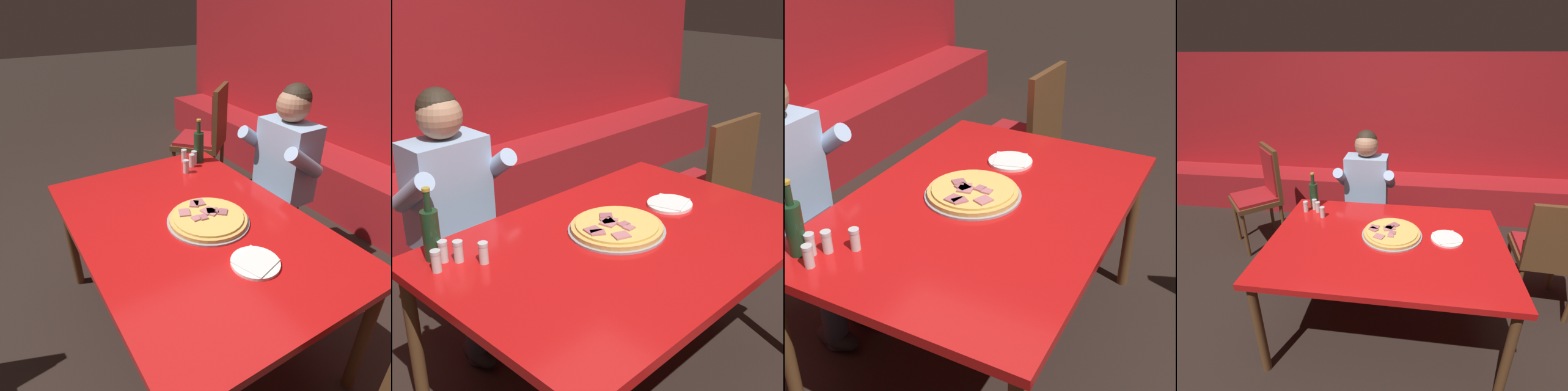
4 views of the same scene
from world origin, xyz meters
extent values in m
plane|color=black|center=(0.00, 0.00, 0.00)|extent=(24.00, 24.00, 0.00)
cube|color=#A3191E|center=(0.00, 1.86, 0.23)|extent=(6.46, 0.48, 0.46)
cylinder|color=brown|center=(-0.72, -0.48, 0.35)|extent=(0.06, 0.06, 0.70)
cylinder|color=brown|center=(-0.72, 0.48, 0.35)|extent=(0.06, 0.06, 0.70)
cylinder|color=brown|center=(0.72, 0.48, 0.35)|extent=(0.06, 0.06, 0.70)
cube|color=red|center=(0.00, 0.00, 0.72)|extent=(1.56, 1.08, 0.04)
cylinder|color=#9E9EA3|center=(0.03, 0.07, 0.75)|extent=(0.41, 0.41, 0.01)
cylinder|color=#DBA856|center=(0.03, 0.07, 0.76)|extent=(0.39, 0.39, 0.02)
cylinder|color=#E5BC5B|center=(0.03, 0.07, 0.78)|extent=(0.35, 0.35, 0.01)
cube|color=#C6757A|center=(0.00, 0.09, 0.78)|extent=(0.07, 0.07, 0.01)
cube|color=#B76670|center=(-0.09, 0.06, 0.78)|extent=(0.07, 0.07, 0.01)
cube|color=#A85B66|center=(0.05, 0.14, 0.78)|extent=(0.07, 0.07, 0.01)
cube|color=#B76670|center=(-0.09, 0.09, 0.78)|extent=(0.07, 0.06, 0.01)
cube|color=#C6757A|center=(-0.05, -0.02, 0.78)|extent=(0.08, 0.07, 0.01)
cube|color=#A85B66|center=(0.01, 0.11, 0.78)|extent=(0.07, 0.07, 0.01)
cube|color=#C6757A|center=(0.04, 0.09, 0.78)|extent=(0.05, 0.05, 0.01)
cube|color=#C6757A|center=(0.03, 0.00, 0.78)|extent=(0.04, 0.04, 0.01)
cube|color=#B76670|center=(0.04, 0.04, 0.78)|extent=(0.05, 0.04, 0.01)
cylinder|color=white|center=(0.40, 0.06, 0.75)|extent=(0.21, 0.21, 0.01)
cube|color=white|center=(0.40, 0.06, 0.76)|extent=(0.19, 0.19, 0.01)
cylinder|color=#19381E|center=(-0.63, 0.42, 0.84)|extent=(0.07, 0.07, 0.20)
cylinder|color=#19381E|center=(-0.63, 0.42, 0.98)|extent=(0.03, 0.03, 0.08)
cylinder|color=#B29933|center=(-0.63, 0.42, 1.03)|extent=(0.03, 0.03, 0.01)
cylinder|color=silver|center=(-0.67, 0.33, 0.78)|extent=(0.04, 0.04, 0.07)
cylinder|color=silver|center=(-0.67, 0.33, 0.76)|extent=(0.03, 0.03, 0.04)
cylinder|color=silver|center=(-0.67, 0.33, 0.82)|extent=(0.04, 0.04, 0.01)
cylinder|color=silver|center=(-0.61, 0.37, 0.78)|extent=(0.04, 0.04, 0.07)
cylinder|color=#516B33|center=(-0.61, 0.37, 0.76)|extent=(0.03, 0.03, 0.04)
cylinder|color=silver|center=(-0.61, 0.37, 0.82)|extent=(0.04, 0.04, 0.01)
cylinder|color=silver|center=(-0.57, 0.33, 0.78)|extent=(0.04, 0.04, 0.07)
cylinder|color=#28231E|center=(-0.57, 0.33, 0.76)|extent=(0.03, 0.03, 0.04)
cylinder|color=silver|center=(-0.57, 0.33, 0.82)|extent=(0.04, 0.04, 0.01)
cylinder|color=silver|center=(-0.51, 0.26, 0.78)|extent=(0.04, 0.04, 0.07)
cylinder|color=#B23323|center=(-0.51, 0.26, 0.76)|extent=(0.03, 0.03, 0.04)
cylinder|color=silver|center=(-0.51, 0.26, 0.82)|extent=(0.04, 0.04, 0.01)
ellipsoid|color=black|center=(-0.37, 0.58, 0.04)|extent=(0.11, 0.24, 0.09)
ellipsoid|color=black|center=(-0.17, 0.58, 0.04)|extent=(0.11, 0.24, 0.09)
cylinder|color=#282833|center=(-0.37, 0.58, 0.23)|extent=(0.11, 0.11, 0.43)
cylinder|color=#282833|center=(-0.17, 0.58, 0.23)|extent=(0.11, 0.11, 0.43)
cube|color=#282833|center=(-0.27, 0.68, 0.51)|extent=(0.34, 0.40, 0.12)
cube|color=#9EBCE0|center=(-0.27, 0.88, 0.78)|extent=(0.38, 0.22, 0.52)
cylinder|color=#9EBCE0|center=(-0.49, 0.80, 0.86)|extent=(0.09, 0.30, 0.25)
cylinder|color=#9EBCE0|center=(-0.05, 0.80, 0.86)|extent=(0.09, 0.30, 0.25)
sphere|color=tan|center=(-0.27, 0.88, 1.15)|extent=(0.21, 0.21, 0.21)
sphere|color=#2D2319|center=(-0.27, 0.89, 1.18)|extent=(0.19, 0.19, 0.19)
cylinder|color=brown|center=(-1.71, 0.94, 0.24)|extent=(0.04, 0.04, 0.48)
cylinder|color=brown|center=(-1.45, 0.66, 0.24)|extent=(0.04, 0.04, 0.48)
cylinder|color=brown|center=(-1.43, 1.20, 0.24)|extent=(0.04, 0.04, 0.48)
cylinder|color=brown|center=(-1.17, 0.92, 0.24)|extent=(0.04, 0.04, 0.48)
cube|color=brown|center=(-1.44, 0.93, 0.50)|extent=(0.62, 0.62, 0.05)
cube|color=#A3191E|center=(-1.44, 0.93, 0.54)|extent=(0.57, 0.57, 0.03)
cube|color=brown|center=(-1.29, 1.06, 0.79)|extent=(0.33, 0.35, 0.52)
cube|color=#A3191E|center=(-1.31, 1.05, 0.79)|extent=(0.26, 0.28, 0.43)
camera|label=1|loc=(1.23, -0.74, 1.72)|focal=32.00mm
camera|label=2|loc=(-1.52, -1.26, 1.78)|focal=50.00mm
camera|label=3|loc=(-1.74, -0.89, 1.87)|focal=50.00mm
camera|label=4|loc=(0.14, -1.72, 1.87)|focal=28.00mm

